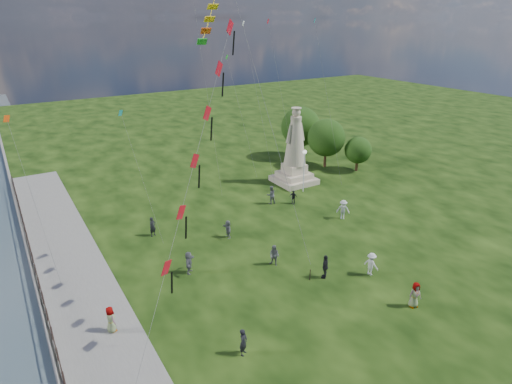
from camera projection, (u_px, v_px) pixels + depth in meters
ground at (500, 170)px, 54.32m from camera, size 106.50×160.00×0.60m
waterfront at (64, 308)px, 28.10m from camera, size 200.00×200.00×1.51m
statue at (295, 155)px, 48.23m from camera, size 4.25×4.25×8.65m
lamppost at (304, 162)px, 45.58m from camera, size 0.44×0.44×4.71m
tree_row at (317, 133)px, 54.90m from camera, size 6.88×12.44×6.86m
person_0 at (243, 342)px, 23.89m from camera, size 0.74×0.69×1.69m
person_1 at (274, 255)px, 32.59m from camera, size 0.85×0.97×1.69m
person_2 at (371, 264)px, 31.38m from camera, size 0.83×1.25×1.78m
person_3 at (325, 266)px, 31.00m from camera, size 1.20×1.11×1.86m
person_4 at (415, 295)px, 27.87m from camera, size 0.99×0.75×1.81m
person_5 at (189, 262)px, 31.61m from camera, size 1.50×1.73×1.75m
person_6 at (153, 227)px, 37.01m from camera, size 0.75×0.62×1.76m
person_7 at (271, 195)px, 43.47m from camera, size 1.00×0.69×1.92m
person_8 at (343, 209)px, 40.16m from camera, size 1.32×1.30×1.90m
person_9 at (293, 197)px, 43.48m from camera, size 0.85×0.94×1.45m
person_10 at (111, 321)px, 25.55m from camera, size 0.73×0.95×1.71m
person_11 at (228, 229)px, 36.77m from camera, size 0.83×1.56×1.61m
red_kite_train at (200, 144)px, 24.58m from camera, size 11.04×9.35×17.62m
small_kites at (219, 63)px, 42.36m from camera, size 31.64×16.78×28.33m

